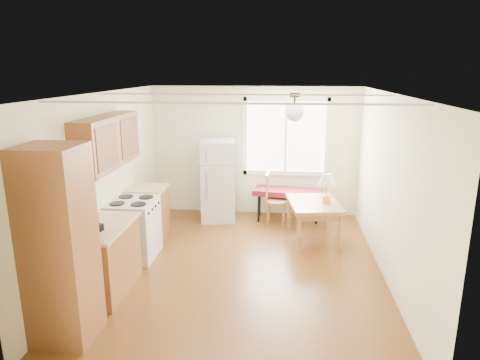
# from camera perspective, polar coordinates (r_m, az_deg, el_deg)

# --- Properties ---
(room_shell) EXTENTS (4.60, 5.60, 2.62)m
(room_shell) POSITION_cam_1_polar(r_m,az_deg,el_deg) (5.95, 0.26, -0.64)
(room_shell) COLOR #4D2A0F
(room_shell) RESTS_ON ground
(kitchen_run) EXTENTS (0.65, 3.40, 2.20)m
(kitchen_run) POSITION_cam_1_polar(r_m,az_deg,el_deg) (5.90, -17.27, -5.61)
(kitchen_run) COLOR brown
(kitchen_run) RESTS_ON ground
(window_unit) EXTENTS (1.64, 0.05, 1.51)m
(window_unit) POSITION_cam_1_polar(r_m,az_deg,el_deg) (8.28, 6.13, 5.75)
(window_unit) COLOR white
(window_unit) RESTS_ON room_shell
(pendant_light) EXTENTS (0.26, 0.26, 0.40)m
(pendant_light) POSITION_cam_1_polar(r_m,az_deg,el_deg) (6.14, 7.25, 9.09)
(pendant_light) COLOR #2F2215
(pendant_light) RESTS_ON room_shell
(refrigerator) EXTENTS (0.71, 0.71, 1.53)m
(refrigerator) POSITION_cam_1_polar(r_m,az_deg,el_deg) (8.09, -2.95, -0.07)
(refrigerator) COLOR silver
(refrigerator) RESTS_ON ground
(bench) EXTENTS (1.35, 0.66, 0.60)m
(bench) POSITION_cam_1_polar(r_m,az_deg,el_deg) (8.15, 6.40, -1.74)
(bench) COLOR #5C151D
(bench) RESTS_ON ground
(dining_table) EXTENTS (0.95, 1.17, 0.67)m
(dining_table) POSITION_cam_1_polar(r_m,az_deg,el_deg) (7.25, 9.83, -3.69)
(dining_table) COLOR #97673A
(dining_table) RESTS_ON ground
(chair) EXTENTS (0.43, 0.42, 0.95)m
(chair) POSITION_cam_1_polar(r_m,az_deg,el_deg) (7.95, 4.27, -2.04)
(chair) COLOR #97673A
(chair) RESTS_ON ground
(table_lamp) EXTENTS (0.28, 0.28, 0.48)m
(table_lamp) POSITION_cam_1_polar(r_m,az_deg,el_deg) (7.16, 11.53, -0.24)
(table_lamp) COLOR gold
(table_lamp) RESTS_ON dining_table
(coffee_maker) EXTENTS (0.25, 0.30, 0.40)m
(coffee_maker) POSITION_cam_1_polar(r_m,az_deg,el_deg) (5.43, -19.44, -5.28)
(coffee_maker) COLOR black
(coffee_maker) RESTS_ON kitchen_run
(kettle) EXTENTS (0.12, 0.12, 0.23)m
(kettle) POSITION_cam_1_polar(r_m,az_deg,el_deg) (5.61, -18.91, -5.17)
(kettle) COLOR red
(kettle) RESTS_ON kitchen_run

